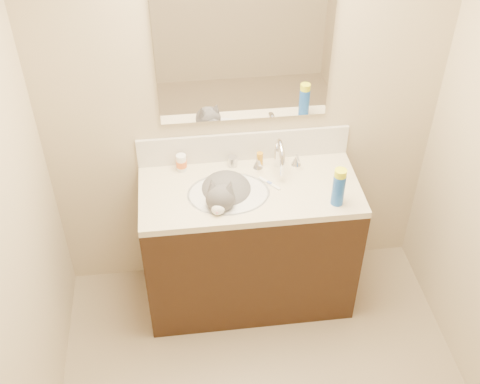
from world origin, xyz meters
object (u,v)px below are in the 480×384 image
object	(u,v)px
amber_bottle	(260,160)
spray_can	(338,190)
vanity_cabinet	(249,247)
basin	(229,203)
silver_jar	(233,161)
cat	(226,195)
pill_bottle	(181,163)
faucet	(279,158)

from	to	relation	value
amber_bottle	spray_can	distance (m)	0.51
vanity_cabinet	basin	distance (m)	0.40
silver_jar	spray_can	distance (m)	0.64
cat	pill_bottle	world-z (taller)	cat
pill_bottle	spray_can	size ratio (longest dim) A/B	0.56
basin	vanity_cabinet	bearing A→B (deg)	14.04
spray_can	amber_bottle	bearing A→B (deg)	133.99
silver_jar	amber_bottle	distance (m)	0.15
faucet	silver_jar	size ratio (longest dim) A/B	4.65
pill_bottle	amber_bottle	distance (m)	0.44
vanity_cabinet	silver_jar	bearing A→B (deg)	108.34
basin	spray_can	world-z (taller)	spray_can
amber_bottle	spray_can	bearing A→B (deg)	-46.01
silver_jar	pill_bottle	bearing A→B (deg)	-179.33
pill_bottle	faucet	bearing A→B (deg)	-7.47
basin	amber_bottle	size ratio (longest dim) A/B	5.02
basin	faucet	world-z (taller)	faucet
basin	cat	size ratio (longest dim) A/B	1.01
faucet	pill_bottle	world-z (taller)	faucet
vanity_cabinet	cat	distance (m)	0.44
cat	pill_bottle	xyz separation A→B (m)	(-0.22, 0.22, 0.08)
pill_bottle	amber_bottle	bearing A→B (deg)	-2.30
vanity_cabinet	silver_jar	size ratio (longest dim) A/B	19.93
vanity_cabinet	cat	bearing A→B (deg)	-174.42
vanity_cabinet	basin	world-z (taller)	basin
basin	spray_can	xyz separation A→B (m)	(0.56, -0.15, 0.16)
cat	pill_bottle	distance (m)	0.32
basin	cat	bearing A→B (deg)	129.75
faucet	amber_bottle	bearing A→B (deg)	151.77
basin	pill_bottle	world-z (taller)	pill_bottle
faucet	pill_bottle	bearing A→B (deg)	172.53
silver_jar	amber_bottle	bearing A→B (deg)	-7.89
cat	spray_can	bearing A→B (deg)	1.00
vanity_cabinet	amber_bottle	world-z (taller)	amber_bottle
cat	amber_bottle	size ratio (longest dim) A/B	4.96
basin	cat	distance (m)	0.05
basin	silver_jar	bearing A→B (deg)	78.25
amber_bottle	spray_can	xyz separation A→B (m)	(0.35, -0.37, 0.05)
amber_bottle	spray_can	world-z (taller)	spray_can
faucet	cat	world-z (taller)	faucet
pill_bottle	amber_bottle	size ratio (longest dim) A/B	1.12
faucet	cat	distance (m)	0.37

